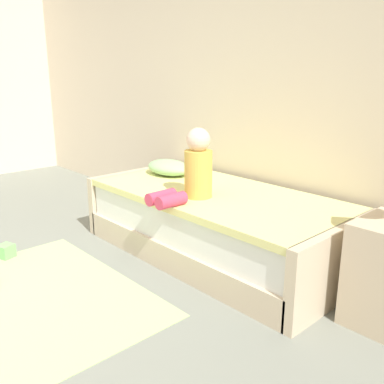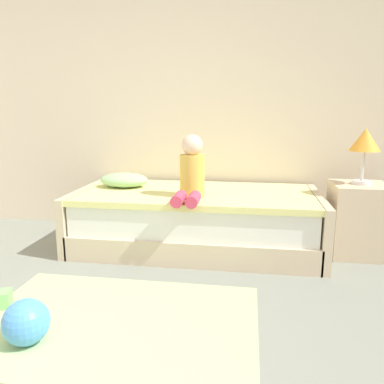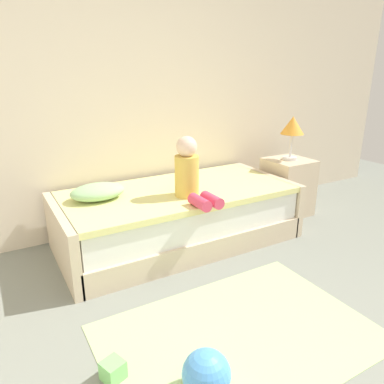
% 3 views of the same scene
% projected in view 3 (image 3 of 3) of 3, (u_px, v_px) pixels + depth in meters
% --- Properties ---
extents(wall_rear, '(7.20, 0.10, 2.90)m').
position_uv_depth(wall_rear, '(112.00, 76.00, 3.26)').
color(wall_rear, beige).
rests_on(wall_rear, ground).
extents(bed, '(2.11, 1.00, 0.50)m').
position_uv_depth(bed, '(178.00, 216.00, 3.31)').
color(bed, beige).
rests_on(bed, ground).
extents(nightstand, '(0.44, 0.44, 0.60)m').
position_uv_depth(nightstand, '(287.00, 187.00, 3.96)').
color(nightstand, beige).
rests_on(nightstand, ground).
extents(table_lamp, '(0.24, 0.24, 0.45)m').
position_uv_depth(table_lamp, '(292.00, 128.00, 3.75)').
color(table_lamp, silver).
rests_on(table_lamp, nightstand).
extents(child_figure, '(0.20, 0.51, 0.50)m').
position_uv_depth(child_figure, '(190.00, 173.00, 2.97)').
color(child_figure, gold).
rests_on(child_figure, bed).
extents(pillow, '(0.44, 0.30, 0.13)m').
position_uv_depth(pillow, '(98.00, 192.00, 2.97)').
color(pillow, '#99CC8C').
rests_on(pillow, bed).
extents(toy_ball, '(0.24, 0.24, 0.24)m').
position_uv_depth(toy_ball, '(206.00, 374.00, 1.76)').
color(toy_ball, '#4C99E5').
rests_on(toy_ball, ground).
extents(area_rug, '(1.60, 1.10, 0.01)m').
position_uv_depth(area_rug, '(239.00, 335.00, 2.19)').
color(area_rug, '#B2D189').
rests_on(area_rug, ground).
extents(toy_block, '(0.13, 0.13, 0.10)m').
position_uv_depth(toy_block, '(113.00, 370.00, 1.87)').
color(toy_block, '#7FD872').
rests_on(toy_block, ground).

